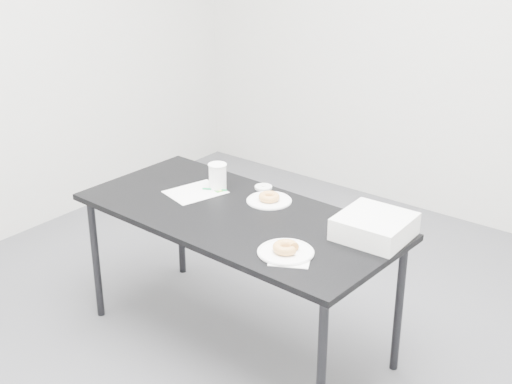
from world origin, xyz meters
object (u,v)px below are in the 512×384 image
Objects in this scene: donut_near at (286,247)px; coffee_cup at (218,176)px; bakery_box at (374,226)px; plate_near at (286,252)px; plate_far at (269,201)px; scorecard at (195,192)px; pen at (215,189)px; donut_far at (269,197)px; table at (237,224)px.

coffee_cup is at bearing 152.47° from donut_near.
plate_near is at bearing -122.33° from bakery_box.
plate_near is 2.13× the size of donut_near.
plate_far is at bearing 5.87° from coffee_cup.
bakery_box is (0.97, 0.12, 0.05)m from scorecard.
plate_far is 0.32m from coffee_cup.
pen reaches higher than plate_near.
pen is at bearing -179.31° from bakery_box.
plate_far is 0.02m from donut_far.
plate_near is at bearing -2.77° from scorecard.
scorecard is 0.98m from bakery_box.
plate_near is 2.30× the size of donut_far.
table is 7.17× the size of plate_far.
bakery_box is (0.22, 0.37, 0.02)m from donut_near.
scorecard is (-0.33, 0.06, 0.06)m from table.
donut_far is 0.78× the size of coffee_cup.
pen is at bearing 154.27° from table.
bakery_box reaches higher than donut_far.
table is at bearing 156.04° from donut_near.
donut_near is at bearing -45.60° from plate_far.
bakery_box is (0.90, 0.04, 0.04)m from pen.
coffee_cup is at bearing 152.47° from plate_near.
donut_far reaches higher than pen.
bakery_box is (0.22, 0.37, 0.04)m from plate_near.
scorecard is 0.14m from coffee_cup.
plate_far reaches higher than table.
scorecard is at bearing -158.73° from plate_far.
table is 5.32× the size of bakery_box.
scorecard is 2.43× the size of donut_near.
donut_far is 0.35× the size of bakery_box.
bakery_box reaches higher than plate_near.
pen is at bearing 66.58° from scorecard.
coffee_cup reaches higher than donut_near.
scorecard is at bearing -156.42° from pen.
donut_far is at bearing 37.02° from scorecard.
coffee_cup reaches higher than donut_far.
donut_near is (0.69, -0.33, 0.02)m from pen.
donut_far is at bearing -15.17° from pen.
donut_near is at bearing -2.77° from scorecard.
coffee_cup is at bearing -174.13° from donut_far.
bakery_box is at bearing -2.20° from plate_far.
coffee_cup reaches higher than plate_near.
scorecard is 2.05× the size of coffee_cup.
plate_near is 0.80× the size of bakery_box.
bakery_box is at bearing 0.54° from coffee_cup.
pen reaches higher than plate_far.
pen is 0.91m from bakery_box.
plate_far is at bearing -15.17° from pen.
donut_near is 0.78m from coffee_cup.
table is at bearing -165.85° from bakery_box.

